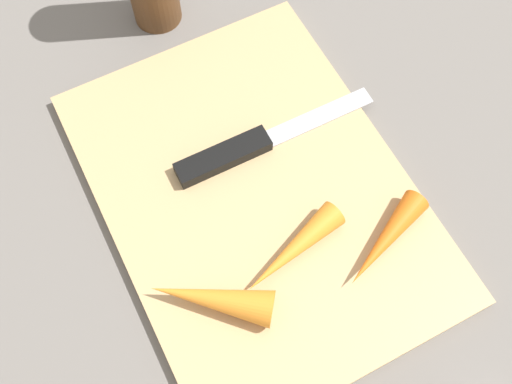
% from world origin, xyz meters
% --- Properties ---
extents(ground_plane, '(1.40, 1.40, 0.00)m').
position_xyz_m(ground_plane, '(0.00, 0.00, 0.00)').
color(ground_plane, slate).
extents(cutting_board, '(0.36, 0.26, 0.01)m').
position_xyz_m(cutting_board, '(0.00, 0.00, 0.01)').
color(cutting_board, tan).
rests_on(cutting_board, ground_plane).
extents(knife, '(0.02, 0.20, 0.01)m').
position_xyz_m(knife, '(0.04, -0.00, 0.02)').
color(knife, '#B7B7BC').
rests_on(knife, cutting_board).
extents(carrot_medium, '(0.08, 0.10, 0.03)m').
position_xyz_m(carrot_medium, '(-0.07, 0.08, 0.03)').
color(carrot_medium, orange).
rests_on(carrot_medium, cutting_board).
extents(carrot_longest, '(0.05, 0.10, 0.02)m').
position_xyz_m(carrot_longest, '(-0.07, -0.00, 0.02)').
color(carrot_longest, orange).
rests_on(carrot_longest, cutting_board).
extents(carrot_shortest, '(0.06, 0.10, 0.02)m').
position_xyz_m(carrot_shortest, '(-0.09, -0.07, 0.02)').
color(carrot_shortest, orange).
rests_on(carrot_shortest, cutting_board).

